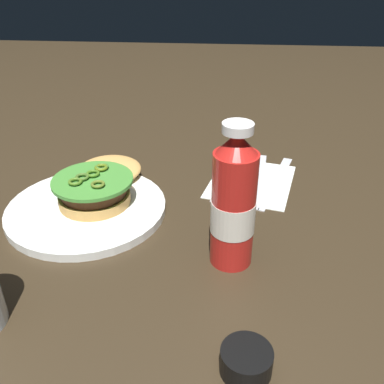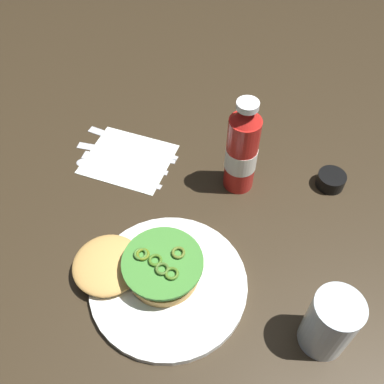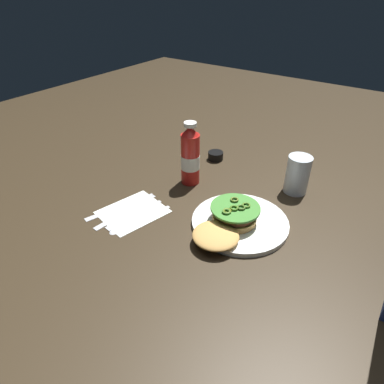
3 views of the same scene
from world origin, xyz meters
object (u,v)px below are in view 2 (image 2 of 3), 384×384
at_px(condiment_cup, 331,180).
at_px(spoon_utensil, 106,168).
at_px(fork_utensil, 117,161).
at_px(butter_knife, 119,151).
at_px(steak_knife, 126,140).
at_px(burger_sandwich, 142,267).
at_px(water_glass, 330,323).
at_px(ketchup_bottle, 242,151).
at_px(dinner_plate, 169,284).
at_px(napkin, 128,159).

relative_size(condiment_cup, spoon_utensil, 0.29).
distance_m(fork_utensil, spoon_utensil, 0.03).
relative_size(condiment_cup, butter_knife, 0.25).
distance_m(steak_knife, butter_knife, 0.04).
xyz_separation_m(burger_sandwich, steak_knife, (0.10, -0.32, -0.03)).
xyz_separation_m(burger_sandwich, water_glass, (-0.30, 0.07, 0.03)).
bearing_deg(ketchup_bottle, butter_knife, -12.14).
xyz_separation_m(water_glass, steak_knife, (0.40, -0.40, -0.06)).
height_order(dinner_plate, spoon_utensil, dinner_plate).
height_order(water_glass, butter_knife, water_glass).
distance_m(butter_knife, spoon_utensil, 0.06).
bearing_deg(butter_knife, dinner_plate, 117.29).
xyz_separation_m(butter_knife, fork_utensil, (-0.00, 0.03, 0.00)).
bearing_deg(burger_sandwich, spoon_utensil, -61.98).
bearing_deg(water_glass, dinner_plate, -13.61).
bearing_deg(napkin, butter_knife, -36.60).
bearing_deg(steak_knife, condiment_cup, 170.50).
height_order(water_glass, spoon_utensil, water_glass).
relative_size(dinner_plate, fork_utensil, 1.39).
xyz_separation_m(napkin, butter_knife, (0.02, -0.02, 0.00)).
relative_size(condiment_cup, steak_knife, 0.26).
bearing_deg(water_glass, steak_knife, -44.79).
bearing_deg(ketchup_bottle, napkin, -9.22).
bearing_deg(dinner_plate, ketchup_bottle, -113.28).
xyz_separation_m(napkin, fork_utensil, (0.02, 0.01, 0.00)).
bearing_deg(fork_utensil, burger_sandwich, 112.63).
bearing_deg(butter_knife, water_glass, 138.39).
relative_size(dinner_plate, water_glass, 2.19).
distance_m(burger_sandwich, condiment_cup, 0.42).
xyz_separation_m(dinner_plate, ketchup_bottle, (-0.11, -0.24, 0.09)).
bearing_deg(ketchup_bottle, water_glass, 115.67).
bearing_deg(fork_utensil, napkin, -152.84).
distance_m(burger_sandwich, spoon_utensil, 0.27).
height_order(ketchup_bottle, spoon_utensil, ketchup_bottle).
bearing_deg(napkin, ketchup_bottle, 170.78).
bearing_deg(burger_sandwich, water_glass, 166.03).
relative_size(burger_sandwich, condiment_cup, 3.97).
height_order(napkin, spoon_utensil, spoon_utensil).
bearing_deg(water_glass, spoon_utensil, -36.14).
distance_m(condiment_cup, fork_utensil, 0.44).
bearing_deg(steak_knife, butter_knife, 76.95).
bearing_deg(condiment_cup, burger_sandwich, 36.46).
height_order(condiment_cup, fork_utensil, condiment_cup).
bearing_deg(fork_utensil, spoon_utensil, 54.74).
distance_m(napkin, fork_utensil, 0.03).
relative_size(water_glass, condiment_cup, 2.17).
bearing_deg(spoon_utensil, napkin, -137.87).
bearing_deg(burger_sandwich, butter_knife, -69.18).
height_order(dinner_plate, steak_knife, dinner_plate).
distance_m(burger_sandwich, fork_utensil, 0.28).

